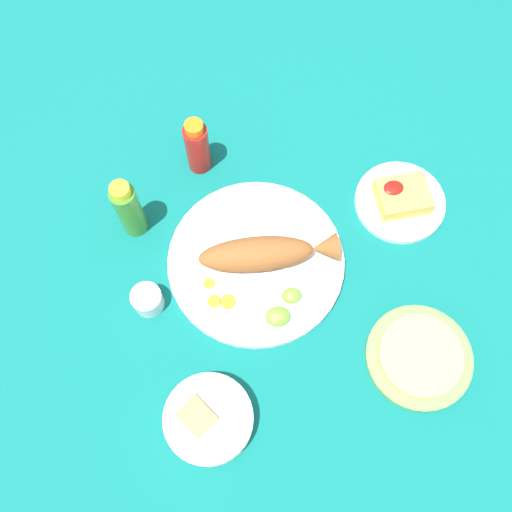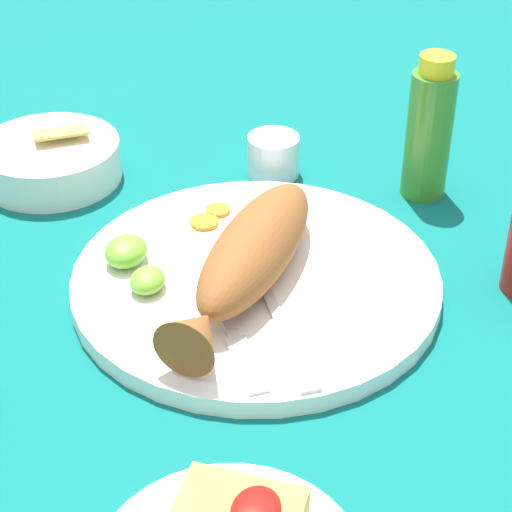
{
  "view_description": "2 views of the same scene",
  "coord_description": "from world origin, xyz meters",
  "views": [
    {
      "loc": [
        0.08,
        0.4,
        1.05
      ],
      "look_at": [
        0.0,
        0.0,
        0.04
      ],
      "focal_mm": 40.0,
      "sensor_mm": 36.0,
      "label": 1
    },
    {
      "loc": [
        -0.67,
        -0.2,
        0.52
      ],
      "look_at": [
        0.0,
        0.0,
        0.04
      ],
      "focal_mm": 65.0,
      "sensor_mm": 36.0,
      "label": 2
    }
  ],
  "objects": [
    {
      "name": "fried_fish",
      "position": [
        -0.02,
        0.0,
        0.05
      ],
      "size": [
        0.27,
        0.09,
        0.06
      ],
      "rotation": [
        0.0,
        0.0,
        -0.09
      ],
      "color": "brown",
      "rests_on": "main_plate"
    },
    {
      "name": "tortilla_plate",
      "position": [
        -0.26,
        0.24,
        0.01
      ],
      "size": [
        0.2,
        0.2,
        0.01
      ],
      "primitive_type": "cylinder",
      "color": "#6B9E4C",
      "rests_on": "ground_plane"
    },
    {
      "name": "lime_wedge_main",
      "position": [
        -0.02,
        0.12,
        0.03
      ],
      "size": [
        0.05,
        0.04,
        0.03
      ],
      "primitive_type": "ellipsoid",
      "color": "#6BB233",
      "rests_on": "main_plate"
    },
    {
      "name": "main_plate",
      "position": [
        0.0,
        0.0,
        0.01
      ],
      "size": [
        0.34,
        0.34,
        0.02
      ],
      "primitive_type": "cylinder",
      "color": "white",
      "rests_on": "ground_plane"
    },
    {
      "name": "carrot_slice_mid",
      "position": [
        0.09,
        0.07,
        0.02
      ],
      "size": [
        0.03,
        0.03,
        0.0
      ],
      "primitive_type": "cylinder",
      "color": "orange",
      "rests_on": "main_plate"
    },
    {
      "name": "fries_pile",
      "position": [
        -0.31,
        -0.07,
        0.03
      ],
      "size": [
        0.1,
        0.08,
        0.04
      ],
      "color": "gold",
      "rests_on": "side_plate_fries"
    },
    {
      "name": "fork_far",
      "position": [
        -0.09,
        -0.0,
        0.02
      ],
      "size": [
        0.16,
        0.11,
        0.0
      ],
      "rotation": [
        0.0,
        0.0,
        3.73
      ],
      "color": "silver",
      "rests_on": "main_plate"
    },
    {
      "name": "lime_wedge_side",
      "position": [
        -0.05,
        0.09,
        0.03
      ],
      "size": [
        0.04,
        0.03,
        0.02
      ],
      "primitive_type": "ellipsoid",
      "color": "#6BB233",
      "rests_on": "main_plate"
    },
    {
      "name": "side_plate_fries",
      "position": [
        -0.31,
        -0.07,
        0.01
      ],
      "size": [
        0.18,
        0.18,
        0.01
      ],
      "primitive_type": "cylinder",
      "color": "white",
      "rests_on": "ground_plane"
    },
    {
      "name": "salt_cup",
      "position": [
        0.22,
        0.04,
        0.02
      ],
      "size": [
        0.06,
        0.06,
        0.05
      ],
      "color": "silver",
      "rests_on": "ground_plane"
    },
    {
      "name": "fork_near",
      "position": [
        -0.07,
        -0.05,
        0.02
      ],
      "size": [
        0.17,
        0.11,
        0.0
      ],
      "rotation": [
        0.0,
        0.0,
        3.68
      ],
      "color": "silver",
      "rests_on": "main_plate"
    },
    {
      "name": "hot_sauce_bottle_green",
      "position": [
        0.22,
        -0.13,
        0.08
      ],
      "size": [
        0.05,
        0.05,
        0.16
      ],
      "color": "#3D8428",
      "rests_on": "ground_plane"
    },
    {
      "name": "ground_plane",
      "position": [
        0.0,
        0.0,
        0.0
      ],
      "size": [
        4.0,
        4.0,
        0.0
      ],
      "primitive_type": "plane",
      "color": "#0C605B"
    },
    {
      "name": "hot_sauce_bottle_red",
      "position": [
        0.07,
        -0.24,
        0.07
      ],
      "size": [
        0.05,
        0.05,
        0.14
      ],
      "color": "#B21914",
      "rests_on": "ground_plane"
    },
    {
      "name": "carrot_slice_near",
      "position": [
        0.1,
        0.03,
        0.02
      ],
      "size": [
        0.02,
        0.02,
        0.0
      ],
      "primitive_type": "cylinder",
      "color": "orange",
      "rests_on": "main_plate"
    },
    {
      "name": "tortilla_stack",
      "position": [
        -0.26,
        0.24,
        0.02
      ],
      "size": [
        0.15,
        0.15,
        0.01
      ],
      "primitive_type": "cylinder",
      "color": "#E0C666",
      "rests_on": "tortilla_plate"
    },
    {
      "name": "guacamole_bowl",
      "position": [
        0.14,
        0.28,
        0.02
      ],
      "size": [
        0.16,
        0.16,
        0.06
      ],
      "color": "white",
      "rests_on": "ground_plane"
    },
    {
      "name": "carrot_slice_far",
      "position": [
        0.07,
        0.07,
        0.02
      ],
      "size": [
        0.03,
        0.03,
        0.0
      ],
      "primitive_type": "cylinder",
      "color": "orange",
      "rests_on": "main_plate"
    }
  ]
}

